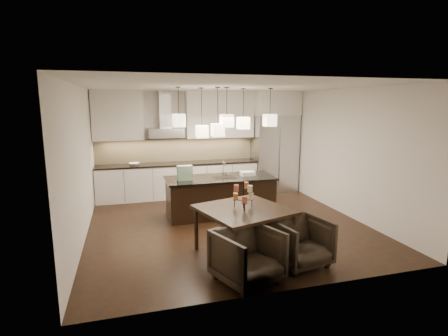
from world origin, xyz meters
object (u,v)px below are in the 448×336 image
object	(u,v)px
armchair_left	(248,256)
armchair_right	(300,242)
dining_table	(243,231)
refrigerator	(274,153)
island_body	(220,197)

from	to	relation	value
armchair_left	armchair_right	world-z (taller)	armchair_left
dining_table	refrigerator	bearing A→B (deg)	43.19
refrigerator	island_body	size ratio (longest dim) A/B	0.92
island_body	armchair_right	distance (m)	2.79
refrigerator	armchair_left	xyz separation A→B (m)	(-2.49, -4.75, -0.69)
island_body	armchair_left	bearing A→B (deg)	-98.06
island_body	armchair_right	size ratio (longest dim) A/B	2.87
island_body	dining_table	xyz separation A→B (m)	(-0.18, -2.13, -0.02)
dining_table	armchair_right	bearing A→B (deg)	-56.84
armchair_left	armchair_right	xyz separation A→B (m)	(0.96, 0.29, -0.01)
dining_table	island_body	bearing A→B (deg)	68.53
armchair_left	armchair_right	bearing A→B (deg)	-4.91
armchair_right	armchair_left	bearing A→B (deg)	-174.40
armchair_left	armchair_right	distance (m)	1.00
island_body	armchair_right	world-z (taller)	island_body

